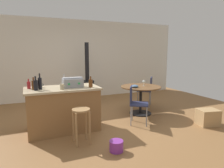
% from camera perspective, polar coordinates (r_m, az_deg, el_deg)
% --- Properties ---
extents(ground_plane, '(8.80, 8.80, 0.00)m').
position_cam_1_polar(ground_plane, '(4.71, -3.37, -10.89)').
color(ground_plane, olive).
extents(back_wall, '(8.00, 0.10, 2.70)m').
position_cam_1_polar(back_wall, '(7.09, -11.15, 6.85)').
color(back_wall, silver).
rests_on(back_wall, ground_plane).
extents(kitchen_island, '(1.46, 0.79, 0.90)m').
position_cam_1_polar(kitchen_island, '(4.27, -13.78, -6.90)').
color(kitchen_island, olive).
rests_on(kitchen_island, ground_plane).
extents(wooden_stool, '(0.31, 0.31, 0.63)m').
position_cam_1_polar(wooden_stool, '(3.60, -8.79, -9.79)').
color(wooden_stool, '#A37A4C').
rests_on(wooden_stool, ground_plane).
extents(dining_table, '(1.03, 1.03, 0.74)m').
position_cam_1_polar(dining_table, '(5.26, 8.21, -2.47)').
color(dining_table, black).
rests_on(dining_table, ground_plane).
extents(folding_chair_near, '(0.55, 0.55, 0.86)m').
position_cam_1_polar(folding_chair_near, '(4.54, 6.93, -5.04)').
color(folding_chair_near, navy).
rests_on(folding_chair_near, ground_plane).
extents(folding_chair_far, '(0.56, 0.56, 0.88)m').
position_cam_1_polar(folding_chair_far, '(6.00, 9.93, -1.40)').
color(folding_chair_far, navy).
rests_on(folding_chair_far, ground_plane).
extents(wood_stove, '(0.44, 0.45, 1.91)m').
position_cam_1_polar(wood_stove, '(6.58, -7.02, -0.83)').
color(wood_stove, black).
rests_on(wood_stove, ground_plane).
extents(toolbox, '(0.40, 0.26, 0.20)m').
position_cam_1_polar(toolbox, '(4.15, -11.17, 0.42)').
color(toolbox, gray).
rests_on(toolbox, kitchen_island).
extents(bottle_0, '(0.07, 0.07, 0.31)m').
position_cam_1_polar(bottle_0, '(4.07, -19.89, 0.22)').
color(bottle_0, black).
rests_on(bottle_0, kitchen_island).
extents(bottle_1, '(0.07, 0.07, 0.19)m').
position_cam_1_polar(bottle_1, '(4.24, -22.68, -0.24)').
color(bottle_1, maroon).
rests_on(bottle_1, kitchen_island).
extents(bottle_2, '(0.08, 0.08, 0.23)m').
position_cam_1_polar(bottle_2, '(4.08, -6.13, 0.26)').
color(bottle_2, '#603314').
rests_on(bottle_2, kitchen_island).
extents(bottle_3, '(0.07, 0.07, 0.24)m').
position_cam_1_polar(bottle_3, '(4.09, -21.48, -0.23)').
color(bottle_3, '#603314').
rests_on(bottle_3, kitchen_island).
extents(bottle_4, '(0.08, 0.08, 0.27)m').
position_cam_1_polar(bottle_4, '(4.00, -20.95, -0.26)').
color(bottle_4, black).
rests_on(bottle_4, kitchen_island).
extents(bottle_5, '(0.07, 0.07, 0.25)m').
position_cam_1_polar(bottle_5, '(4.36, -13.53, 0.73)').
color(bottle_5, '#B7B2AD').
rests_on(bottle_5, kitchen_island).
extents(cup_0, '(0.12, 0.09, 0.10)m').
position_cam_1_polar(cup_0, '(4.30, -19.93, -0.32)').
color(cup_0, '#383838').
rests_on(cup_0, kitchen_island).
extents(cup_1, '(0.11, 0.07, 0.11)m').
position_cam_1_polar(cup_1, '(3.95, -14.07, -0.75)').
color(cup_1, tan).
rests_on(cup_1, kitchen_island).
extents(wine_glass, '(0.07, 0.07, 0.14)m').
position_cam_1_polar(wine_glass, '(5.29, 9.08, 0.63)').
color(wine_glass, silver).
rests_on(wine_glass, dining_table).
extents(serving_bowl, '(0.18, 0.18, 0.07)m').
position_cam_1_polar(serving_bowl, '(5.01, 6.54, -0.61)').
color(serving_bowl, '#4C7099').
rests_on(serving_bowl, dining_table).
extents(cardboard_box, '(0.50, 0.42, 0.35)m').
position_cam_1_polar(cardboard_box, '(4.99, 25.68, -8.53)').
color(cardboard_box, tan).
rests_on(cardboard_box, ground_plane).
extents(plastic_bucket, '(0.23, 0.23, 0.18)m').
position_cam_1_polar(plastic_bucket, '(3.42, 1.25, -17.28)').
color(plastic_bucket, purple).
rests_on(plastic_bucket, ground_plane).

